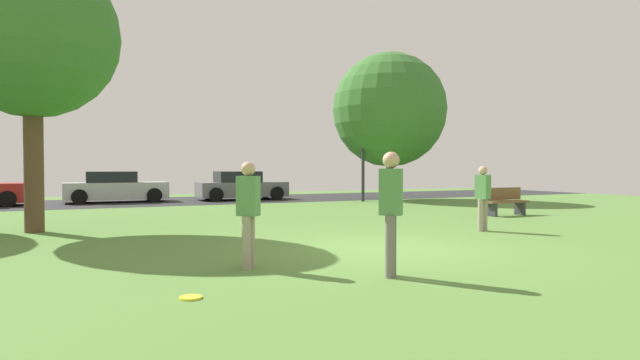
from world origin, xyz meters
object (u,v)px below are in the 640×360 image
person_bystander (483,195)px  parked_car_grey (241,187)px  oak_tree_center (389,110)px  park_bench (505,201)px  street_lamp_post (363,152)px  maple_tree_near (32,35)px  frisbee_disc (191,298)px  parked_car_silver (115,188)px  person_catcher (391,207)px  person_thrower (248,210)px

person_bystander → parked_car_grey: (-1.91, 14.37, -0.25)m
oak_tree_center → park_bench: oak_tree_center is taller
oak_tree_center → street_lamp_post: 2.80m
maple_tree_near → park_bench: 14.25m
frisbee_disc → parked_car_grey: size_ratio=0.06×
person_bystander → parked_car_grey: 14.49m
parked_car_silver → street_lamp_post: 11.20m
oak_tree_center → street_lamp_post: (-1.79, -0.61, -2.06)m
frisbee_disc → parked_car_silver: parked_car_silver is taller
parked_car_grey → street_lamp_post: 6.10m
oak_tree_center → park_bench: size_ratio=4.40×
maple_tree_near → parked_car_grey: maple_tree_near is taller
parked_car_grey → street_lamp_post: street_lamp_post is taller
oak_tree_center → parked_car_grey: oak_tree_center is taller
oak_tree_center → person_catcher: bearing=-122.4°
parked_car_silver → park_bench: size_ratio=2.69×
maple_tree_near → person_thrower: maple_tree_near is taller
parked_car_silver → person_thrower: bearing=-87.1°
frisbee_disc → parked_car_grey: (5.90, 18.01, 0.61)m
person_bystander → street_lamp_post: (2.80, 10.85, 1.38)m
maple_tree_near → parked_car_grey: bearing=51.1°
street_lamp_post → park_bench: bearing=-84.7°
frisbee_disc → parked_car_silver: (0.33, 18.60, 0.62)m
park_bench → parked_car_silver: bearing=-47.6°
oak_tree_center → frisbee_disc: 20.01m
person_thrower → frisbee_disc: person_thrower is taller
oak_tree_center → person_catcher: (-9.55, -15.05, -3.30)m
person_catcher → frisbee_disc: bearing=41.7°
person_bystander → parked_car_silver: 16.73m
maple_tree_near → person_catcher: maple_tree_near is taller
person_catcher → street_lamp_post: bearing=-77.5°
person_bystander → person_thrower: bearing=94.0°
parked_car_silver → parked_car_grey: 5.61m
frisbee_disc → street_lamp_post: (10.62, 14.49, 2.24)m
oak_tree_center → person_thrower: 17.97m
oak_tree_center → maple_tree_near: (-14.57, -7.09, 0.43)m
parked_car_silver → maple_tree_near: bearing=-103.2°
person_bystander → park_bench: (3.54, 2.89, -0.41)m
person_bystander → frisbee_disc: 8.67m
parked_car_silver → park_bench: parked_car_silver is taller
person_thrower → frisbee_disc: bearing=-87.6°
park_bench → street_lamp_post: 8.20m
parked_car_grey → street_lamp_post: (4.71, -3.52, 1.62)m
person_bystander → frisbee_disc: person_bystander is taller
maple_tree_near → frisbee_disc: maple_tree_near is taller
person_thrower → person_bystander: bearing=58.7°
person_bystander → street_lamp_post: 11.29m
person_thrower → parked_car_grey: size_ratio=0.40×
parked_car_grey → person_thrower: bearing=-106.0°
person_thrower → frisbee_disc: size_ratio=6.15×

